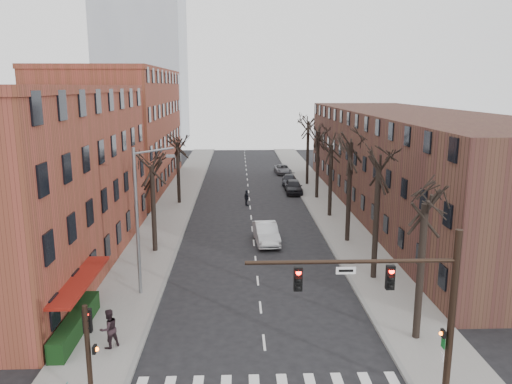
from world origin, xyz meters
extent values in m
cube|color=gray|center=(-8.00, 35.00, 0.07)|extent=(4.00, 90.00, 0.15)
cube|color=gray|center=(8.00, 35.00, 0.07)|extent=(4.00, 90.00, 0.15)
cube|color=brown|center=(-16.00, 15.00, 6.00)|extent=(12.00, 26.00, 12.00)
cube|color=brown|center=(-16.00, 44.00, 7.00)|extent=(12.00, 28.00, 14.00)
cube|color=#4B2F23|center=(16.00, 30.00, 5.00)|extent=(12.00, 50.00, 10.00)
cube|color=#B2B7BF|center=(-22.00, 95.00, 30.00)|extent=(18.00, 18.00, 60.00)
cube|color=maroon|center=(-9.40, 6.00, 0.00)|extent=(1.20, 7.00, 0.15)
cube|color=black|center=(-9.50, 5.00, 0.65)|extent=(0.80, 6.00, 1.00)
cylinder|color=black|center=(7.00, -1.00, 3.60)|extent=(0.28, 0.28, 7.20)
cylinder|color=black|center=(3.00, -1.00, 6.00)|extent=(8.00, 0.16, 0.16)
cube|color=black|center=(4.50, -1.00, 5.35)|extent=(0.32, 0.22, 0.95)
cube|color=black|center=(1.00, -1.00, 5.35)|extent=(0.32, 0.22, 0.95)
cube|color=silver|center=(2.80, -1.00, 5.65)|extent=(0.75, 0.04, 0.28)
cube|color=black|center=(6.72, -1.00, 3.00)|extent=(0.12, 0.30, 0.30)
cylinder|color=black|center=(-7.00, -1.00, 2.20)|extent=(0.20, 0.20, 4.40)
cube|color=black|center=(-7.00, -0.82, 3.70)|extent=(0.32, 0.22, 0.95)
cube|color=black|center=(-6.75, -1.00, 2.60)|extent=(0.12, 0.30, 0.30)
cylinder|color=slate|center=(-7.20, 10.00, 4.50)|extent=(0.20, 0.20, 9.00)
cylinder|color=slate|center=(-6.10, 10.00, 8.80)|extent=(2.39, 0.12, 0.46)
cube|color=slate|center=(-5.10, 10.00, 8.50)|extent=(0.50, 0.22, 0.14)
imported|color=silver|center=(1.00, 19.99, 0.81)|extent=(2.11, 5.05, 1.62)
imported|color=black|center=(5.30, 38.94, 0.81)|extent=(2.01, 4.82, 1.63)
imported|color=black|center=(5.30, 43.99, 0.65)|extent=(2.23, 4.63, 1.30)
imported|color=#5D5E64|center=(5.21, 52.38, 0.64)|extent=(2.35, 4.71, 1.28)
imported|color=black|center=(-7.44, 3.55, 1.11)|extent=(1.18, 1.18, 1.93)
imported|color=black|center=(-0.35, 32.87, 0.84)|extent=(0.78, 1.06, 1.68)
camera|label=1|loc=(-1.21, -18.56, 12.44)|focal=35.00mm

